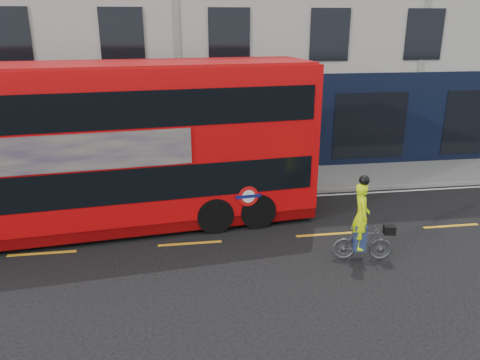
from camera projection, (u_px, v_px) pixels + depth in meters
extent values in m
plane|color=black|center=(193.00, 270.00, 11.83)|extent=(120.00, 120.00, 0.00)
cube|color=slate|center=(183.00, 185.00, 17.90)|extent=(60.00, 3.00, 0.12)
cube|color=gray|center=(185.00, 198.00, 16.50)|extent=(60.00, 0.12, 0.13)
cube|color=black|center=(180.00, 127.00, 18.68)|extent=(50.00, 0.08, 4.00)
cube|color=silver|center=(185.00, 203.00, 16.24)|extent=(58.00, 0.10, 0.01)
cube|color=red|center=(109.00, 142.00, 13.59)|extent=(12.29, 4.02, 4.33)
cube|color=#660405|center=(116.00, 216.00, 14.33)|extent=(12.28, 3.96, 0.33)
cube|color=black|center=(112.00, 173.00, 13.89)|extent=(11.81, 4.01, 0.99)
cube|color=black|center=(105.00, 103.00, 13.23)|extent=(11.81, 4.01, 0.99)
cube|color=#A80B0D|center=(102.00, 64.00, 12.89)|extent=(12.04, 3.88, 0.09)
cube|color=black|center=(302.00, 159.00, 15.36)|extent=(0.30, 2.46, 0.99)
cube|color=black|center=(304.00, 95.00, 14.70)|extent=(0.30, 2.46, 0.99)
cube|color=tan|center=(64.00, 154.00, 12.01)|extent=(6.55, 0.74, 0.99)
cylinder|color=red|center=(248.00, 196.00, 13.73)|extent=(0.61, 0.09, 0.61)
cylinder|color=white|center=(249.00, 196.00, 13.73)|extent=(0.39, 0.06, 0.39)
cube|color=#0C1459|center=(249.00, 196.00, 13.72)|extent=(0.77, 0.10, 0.10)
cylinder|color=black|center=(246.00, 197.00, 15.27)|extent=(1.39, 2.89, 1.10)
cylinder|color=black|center=(207.00, 200.00, 14.95)|extent=(1.39, 2.89, 1.10)
imported|color=#494B4E|center=(363.00, 243.00, 12.20)|extent=(1.61, 0.71, 0.94)
imported|color=#BCE506|center=(361.00, 216.00, 11.96)|extent=(0.53, 0.71, 1.77)
cube|color=black|center=(389.00, 230.00, 12.06)|extent=(0.32, 0.27, 0.22)
cube|color=navy|center=(359.00, 237.00, 12.14)|extent=(0.37, 0.43, 0.71)
sphere|color=black|center=(364.00, 180.00, 11.65)|extent=(0.26, 0.26, 0.26)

